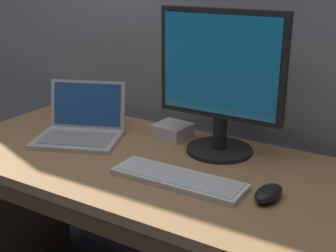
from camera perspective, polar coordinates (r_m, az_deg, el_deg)
The scene contains 6 objects.
desk at distance 1.67m, azimuth -2.21°, elevation -10.95°, with size 1.60×0.72×0.79m.
laptop_silver at distance 1.80m, azimuth -11.12°, elevation -0.59°, with size 0.40×0.37×0.21m.
external_monitor at distance 1.57m, azimuth 6.68°, elevation 5.95°, with size 0.46×0.24×0.52m.
wired_keyboard at distance 1.43m, azimuth 1.29°, elevation -6.73°, with size 0.44×0.14×0.02m.
computer_mouse at distance 1.35m, azimuth 12.66°, elevation -8.35°, with size 0.07×0.12×0.04m, color black.
external_drive_box at distance 1.79m, azimuth 0.58°, elevation -0.60°, with size 0.13×0.13×0.05m, color silver.
Camera 1 is at (0.80, -1.21, 1.43)m, focal length 47.98 mm.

